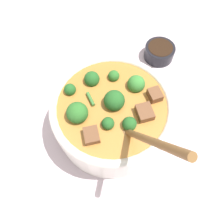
# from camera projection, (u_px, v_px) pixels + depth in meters

# --- Properties ---
(ground_plane) EXTENTS (4.00, 4.00, 0.00)m
(ground_plane) POSITION_uv_depth(u_px,v_px,m) (112.00, 125.00, 0.53)
(ground_plane) COLOR silver
(stew_bowl) EXTENTS (0.26, 0.31, 0.27)m
(stew_bowl) POSITION_uv_depth(u_px,v_px,m) (112.00, 113.00, 0.47)
(stew_bowl) COLOR white
(stew_bowl) RESTS_ON ground_plane
(condiment_bowl) EXTENTS (0.08, 0.08, 0.04)m
(condiment_bowl) POSITION_uv_depth(u_px,v_px,m) (159.00, 52.00, 0.61)
(condiment_bowl) COLOR black
(condiment_bowl) RESTS_ON ground_plane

